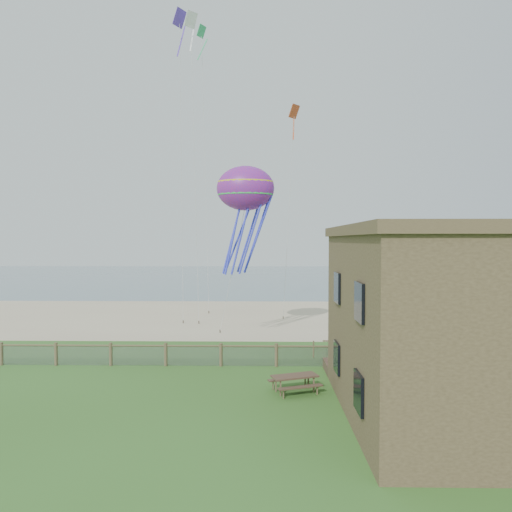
# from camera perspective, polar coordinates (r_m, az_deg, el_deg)

# --- Properties ---
(ground) EXTENTS (160.00, 160.00, 0.00)m
(ground) POSITION_cam_1_polar(r_m,az_deg,el_deg) (19.77, -6.10, -18.22)
(ground) COLOR #355C1F
(ground) RESTS_ON ground
(sand_beach) EXTENTS (72.00, 20.00, 0.02)m
(sand_beach) POSITION_cam_1_polar(r_m,az_deg,el_deg) (41.05, -2.30, -7.57)
(sand_beach) COLOR tan
(sand_beach) RESTS_ON ground
(ocean) EXTENTS (160.00, 68.00, 0.02)m
(ocean) POSITION_cam_1_polar(r_m,az_deg,el_deg) (84.72, -0.61, -2.62)
(ocean) COLOR slate
(ocean) RESTS_ON ground
(chainlink_fence) EXTENTS (36.20, 0.20, 1.25)m
(chainlink_fence) POSITION_cam_1_polar(r_m,az_deg,el_deg) (25.31, -4.40, -12.37)
(chainlink_fence) COLOR brown
(chainlink_fence) RESTS_ON ground
(motel_deck) EXTENTS (15.00, 2.00, 0.50)m
(motel_deck) POSITION_cam_1_polar(r_m,az_deg,el_deg) (26.57, 25.30, -12.53)
(motel_deck) COLOR brown
(motel_deck) RESTS_ON ground
(picnic_table) EXTENTS (2.46, 2.15, 0.87)m
(picnic_table) POSITION_cam_1_polar(r_m,az_deg,el_deg) (21.31, 4.87, -15.47)
(picnic_table) COLOR brown
(picnic_table) RESTS_ON ground
(octopus_kite) EXTENTS (4.26, 3.51, 7.60)m
(octopus_kite) POSITION_cam_1_polar(r_m,az_deg,el_deg) (30.32, -1.32, 4.79)
(octopus_kite) COLOR #DC224B
(kite_white) EXTENTS (1.87, 1.89, 2.36)m
(kite_white) POSITION_cam_1_polar(r_m,az_deg,el_deg) (36.52, -8.14, 26.36)
(kite_white) COLOR white
(kite_purple) EXTENTS (2.21, 1.99, 2.92)m
(kite_purple) POSITION_cam_1_polar(r_m,az_deg,el_deg) (36.83, -9.52, 26.09)
(kite_purple) COLOR #5937B5
(kite_red) EXTENTS (1.84, 1.81, 2.25)m
(kite_red) POSITION_cam_1_polar(r_m,az_deg,el_deg) (36.48, 4.79, 16.72)
(kite_red) COLOR #C24922
(kite_green) EXTENTS (1.96, 1.73, 2.62)m
(kite_green) POSITION_cam_1_polar(r_m,az_deg,el_deg) (41.79, -6.83, 25.11)
(kite_green) COLOR #30B568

